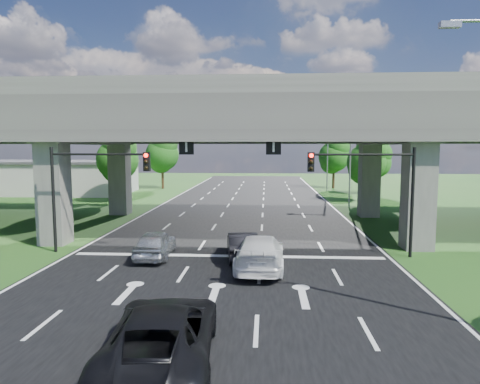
# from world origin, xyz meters

# --- Properties ---
(ground) EXTENTS (160.00, 160.00, 0.00)m
(ground) POSITION_xyz_m (0.00, 0.00, 0.00)
(ground) COLOR #204E19
(ground) RESTS_ON ground
(road) EXTENTS (18.00, 120.00, 0.03)m
(road) POSITION_xyz_m (0.00, 10.00, 0.01)
(road) COLOR black
(road) RESTS_ON ground
(overpass) EXTENTS (80.00, 15.00, 10.00)m
(overpass) POSITION_xyz_m (0.00, 12.00, 7.92)
(overpass) COLOR #3C3936
(overpass) RESTS_ON ground
(warehouse) EXTENTS (20.00, 10.00, 4.00)m
(warehouse) POSITION_xyz_m (-26.00, 35.00, 2.00)
(warehouse) COLOR #9E9E99
(warehouse) RESTS_ON ground
(signal_right) EXTENTS (5.76, 0.54, 6.00)m
(signal_right) POSITION_xyz_m (7.82, 3.94, 4.19)
(signal_right) COLOR black
(signal_right) RESTS_ON ground
(signal_left) EXTENTS (5.76, 0.54, 6.00)m
(signal_left) POSITION_xyz_m (-7.82, 3.94, 4.19)
(signal_left) COLOR black
(signal_left) RESTS_ON ground
(streetlight_far) EXTENTS (3.38, 0.25, 10.00)m
(streetlight_far) POSITION_xyz_m (10.10, 24.00, 5.85)
(streetlight_far) COLOR gray
(streetlight_far) RESTS_ON ground
(streetlight_beyond) EXTENTS (3.38, 0.25, 10.00)m
(streetlight_beyond) POSITION_xyz_m (10.10, 40.00, 5.85)
(streetlight_beyond) COLOR gray
(streetlight_beyond) RESTS_ON ground
(tree_left_near) EXTENTS (4.50, 4.50, 7.80)m
(tree_left_near) POSITION_xyz_m (-13.95, 26.00, 4.82)
(tree_left_near) COLOR black
(tree_left_near) RESTS_ON ground
(tree_left_mid) EXTENTS (3.91, 3.90, 6.76)m
(tree_left_mid) POSITION_xyz_m (-16.95, 34.00, 4.17)
(tree_left_mid) COLOR black
(tree_left_mid) RESTS_ON ground
(tree_left_far) EXTENTS (4.80, 4.80, 8.32)m
(tree_left_far) POSITION_xyz_m (-12.95, 42.00, 5.14)
(tree_left_far) COLOR black
(tree_left_far) RESTS_ON ground
(tree_right_near) EXTENTS (4.20, 4.20, 7.28)m
(tree_right_near) POSITION_xyz_m (13.05, 28.00, 4.50)
(tree_right_near) COLOR black
(tree_right_near) RESTS_ON ground
(tree_right_mid) EXTENTS (3.91, 3.90, 6.76)m
(tree_right_mid) POSITION_xyz_m (16.05, 36.00, 4.17)
(tree_right_mid) COLOR black
(tree_right_mid) RESTS_ON ground
(tree_right_far) EXTENTS (4.50, 4.50, 7.80)m
(tree_right_far) POSITION_xyz_m (12.05, 44.00, 4.82)
(tree_right_far) COLOR black
(tree_right_far) RESTS_ON ground
(car_silver) EXTENTS (1.94, 4.43, 1.48)m
(car_silver) POSITION_xyz_m (-3.90, 3.00, 0.77)
(car_silver) COLOR #B4B8BC
(car_silver) RESTS_ON road
(car_dark) EXTENTS (2.05, 4.51, 1.44)m
(car_dark) POSITION_xyz_m (0.84, 3.00, 0.75)
(car_dark) COLOR black
(car_dark) RESTS_ON road
(car_white) EXTENTS (2.45, 5.76, 1.66)m
(car_white) POSITION_xyz_m (1.80, 1.12, 0.86)
(car_white) COLOR silver
(car_white) RESTS_ON road
(car_trailing) EXTENTS (3.30, 6.30, 1.69)m
(car_trailing) POSITION_xyz_m (-0.72, -8.39, 0.88)
(car_trailing) COLOR black
(car_trailing) RESTS_ON road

